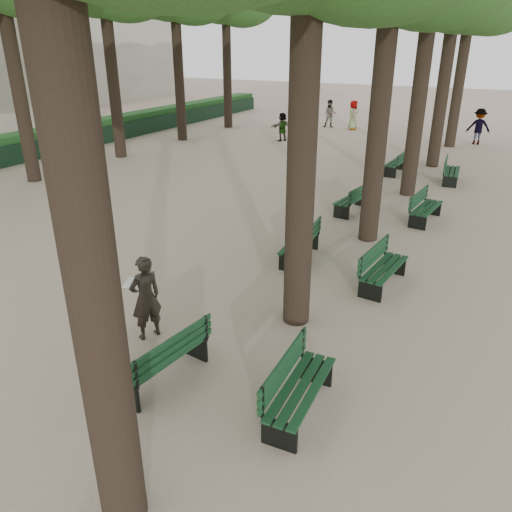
% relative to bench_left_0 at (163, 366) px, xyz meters
% --- Properties ---
extents(ground, '(120.00, 120.00, 0.00)m').
position_rel_bench_left_0_xyz_m(ground, '(-0.37, -0.22, -0.27)').
color(ground, tan).
rests_on(ground, ground).
extents(bench_left_0, '(0.79, 1.86, 0.92)m').
position_rel_bench_left_0_xyz_m(bench_left_0, '(0.00, 0.00, 0.00)').
color(bench_left_0, black).
rests_on(bench_left_0, ground).
extents(bench_left_1, '(0.72, 1.84, 0.92)m').
position_rel_bench_left_0_xyz_m(bench_left_1, '(0.00, 5.57, 0.00)').
color(bench_left_1, black).
rests_on(bench_left_1, ground).
extents(bench_left_2, '(0.80, 1.86, 0.92)m').
position_rel_bench_left_0_xyz_m(bench_left_2, '(-0.00, 9.86, 0.00)').
color(bench_left_2, black).
rests_on(bench_left_2, ground).
extents(bench_left_3, '(0.67, 1.83, 0.92)m').
position_rel_bench_left_0_xyz_m(bench_left_3, '(0.00, 15.65, 0.00)').
color(bench_left_3, black).
rests_on(bench_left_3, ground).
extents(bench_right_0, '(0.66, 1.83, 0.92)m').
position_rel_bench_left_0_xyz_m(bench_right_0, '(2.27, 0.32, 0.00)').
color(bench_right_0, black).
rests_on(bench_right_0, ground).
extents(bench_right_1, '(0.73, 1.84, 0.92)m').
position_rel_bench_left_0_xyz_m(bench_right_1, '(2.27, 5.06, 0.00)').
color(bench_right_1, black).
rests_on(bench_right_1, ground).
extents(bench_right_2, '(0.75, 1.85, 0.92)m').
position_rel_bench_left_0_xyz_m(bench_right_2, '(2.27, 10.00, 0.00)').
color(bench_right_2, black).
rests_on(bench_right_2, ground).
extents(bench_right_3, '(0.73, 1.84, 0.92)m').
position_rel_bench_left_0_xyz_m(bench_right_3, '(2.27, 15.22, 0.00)').
color(bench_right_3, black).
rests_on(bench_right_3, ground).
extents(man_with_map, '(0.72, 0.73, 1.64)m').
position_rel_bench_left_0_xyz_m(man_with_map, '(-1.06, 0.93, 0.55)').
color(man_with_map, black).
rests_on(man_with_map, ground).
extents(pedestrian_b, '(1.25, 0.61, 1.85)m').
position_rel_bench_left_0_xyz_m(pedestrian_b, '(2.29, 24.11, 0.65)').
color(pedestrian_b, '#262628').
rests_on(pedestrian_b, ground).
extents(pedestrian_e, '(0.85, 1.41, 1.52)m').
position_rel_bench_left_0_xyz_m(pedestrian_e, '(-7.31, 20.10, 0.49)').
color(pedestrian_e, '#262628').
rests_on(pedestrian_e, ground).
extents(pedestrian_d, '(0.62, 0.92, 1.74)m').
position_rel_bench_left_0_xyz_m(pedestrian_d, '(-5.06, 25.61, 0.60)').
color(pedestrian_d, '#262628').
rests_on(pedestrian_d, ground).
extents(pedestrian_a, '(0.88, 0.53, 1.69)m').
position_rel_bench_left_0_xyz_m(pedestrian_a, '(-6.62, 25.76, 0.57)').
color(pedestrian_a, '#262628').
rests_on(pedestrian_a, ground).
extents(fence, '(0.08, 42.00, 0.90)m').
position_rel_bench_left_0_xyz_m(fence, '(-15.37, 10.78, 0.18)').
color(fence, black).
rests_on(fence, ground).
extents(hedge, '(1.20, 42.00, 1.20)m').
position_rel_bench_left_0_xyz_m(hedge, '(-16.07, 10.78, 0.33)').
color(hedge, '#18461A').
rests_on(hedge, ground).
extents(building_far, '(12.00, 16.00, 7.00)m').
position_rel_bench_left_0_xyz_m(building_far, '(-33.37, 29.78, 3.23)').
color(building_far, '#B7B2A3').
rests_on(building_far, ground).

